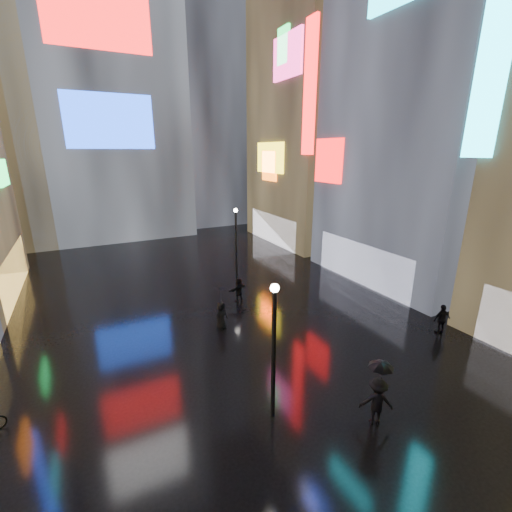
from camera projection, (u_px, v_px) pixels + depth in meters
ground at (202, 296)px, 22.93m from camera, size 140.00×140.00×0.00m
building_right_mid at (435, 62)px, 22.87m from camera, size 10.28×13.70×30.00m
building_right_far at (317, 102)px, 34.24m from camera, size 10.28×12.00×28.00m
tower_main at (93, 34)px, 35.88m from camera, size 16.00×14.20×42.00m
tower_flank_right at (199, 88)px, 43.97m from camera, size 12.00×12.00×34.00m
lamp_near at (274, 345)px, 11.72m from camera, size 0.30×0.30×5.20m
lamp_far at (236, 238)px, 26.16m from camera, size 0.30×0.30×5.20m
pedestrian_2 at (377, 401)px, 11.98m from camera, size 1.35×1.19×1.81m
pedestrian_3 at (442, 319)px, 17.98m from camera, size 1.04×0.60×1.66m
pedestrian_4 at (221, 315)px, 18.51m from camera, size 0.90×0.77×1.56m
pedestrian_5 at (239, 290)px, 21.94m from camera, size 1.49×0.92×1.54m
umbrella_1 at (381, 371)px, 11.61m from camera, size 0.98×0.98×0.72m
umbrella_2 at (221, 295)px, 18.15m from camera, size 1.29×1.28×0.89m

